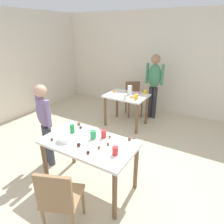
# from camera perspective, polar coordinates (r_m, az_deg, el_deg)

# --- Properties ---
(ground_plane) EXTENTS (6.40, 6.40, 0.00)m
(ground_plane) POSITION_cam_1_polar(r_m,az_deg,el_deg) (3.25, -2.66, -18.19)
(ground_plane) COLOR beige
(wall_back) EXTENTS (6.40, 0.10, 2.60)m
(wall_back) POSITION_cam_1_polar(r_m,az_deg,el_deg) (5.47, 16.26, 13.29)
(wall_back) COLOR beige
(wall_back) RESTS_ON ground_plane
(dining_table_near) EXTENTS (1.28, 0.71, 0.75)m
(dining_table_near) POSITION_cam_1_polar(r_m,az_deg,el_deg) (2.73, -6.72, -10.38)
(dining_table_near) COLOR white
(dining_table_near) RESTS_ON ground_plane
(dining_table_far) EXTENTS (0.93, 0.69, 0.75)m
(dining_table_far) POSITION_cam_1_polar(r_m,az_deg,el_deg) (4.55, 4.18, 3.45)
(dining_table_far) COLOR white
(dining_table_far) RESTS_ON ground_plane
(chair_near_table) EXTENTS (0.52, 0.52, 0.87)m
(chair_near_table) POSITION_cam_1_polar(r_m,az_deg,el_deg) (2.33, -14.99, -22.83)
(chair_near_table) COLOR olive
(chair_near_table) RESTS_ON ground_plane
(chair_far_table) EXTENTS (0.56, 0.56, 0.87)m
(chair_far_table) POSITION_cam_1_polar(r_m,az_deg,el_deg) (5.23, 6.19, 4.55)
(chair_far_table) COLOR brown
(chair_far_table) RESTS_ON ground_plane
(person_girl_near) EXTENTS (0.45, 0.30, 1.39)m
(person_girl_near) POSITION_cam_1_polar(r_m,az_deg,el_deg) (3.27, -18.98, -2.14)
(person_girl_near) COLOR #383D4C
(person_girl_near) RESTS_ON ground_plane
(person_adult_far) EXTENTS (0.45, 0.22, 1.60)m
(person_adult_far) POSITION_cam_1_polar(r_m,az_deg,el_deg) (4.95, 12.11, 8.81)
(person_adult_far) COLOR #28282D
(person_adult_far) RESTS_ON ground_plane
(mixing_bowl) EXTENTS (0.19, 0.19, 0.07)m
(mixing_bowl) POSITION_cam_1_polar(r_m,az_deg,el_deg) (2.73, -13.81, -7.55)
(mixing_bowl) COLOR white
(mixing_bowl) RESTS_ON dining_table_near
(soda_can) EXTENTS (0.07, 0.07, 0.12)m
(soda_can) POSITION_cam_1_polar(r_m,az_deg,el_deg) (2.90, -11.48, -4.78)
(soda_can) COLOR #198438
(soda_can) RESTS_ON dining_table_near
(fork_near) EXTENTS (0.17, 0.02, 0.01)m
(fork_near) POSITION_cam_1_polar(r_m,az_deg,el_deg) (2.52, 3.04, -10.45)
(fork_near) COLOR silver
(fork_near) RESTS_ON dining_table_near
(cup_near_0) EXTENTS (0.07, 0.07, 0.11)m
(cup_near_0) POSITION_cam_1_polar(r_m,az_deg,el_deg) (2.73, -2.43, -6.40)
(cup_near_0) COLOR red
(cup_near_0) RESTS_ON dining_table_near
(cup_near_1) EXTENTS (0.07, 0.07, 0.11)m
(cup_near_1) POSITION_cam_1_polar(r_m,az_deg,el_deg) (2.38, 0.93, -11.17)
(cup_near_1) COLOR red
(cup_near_1) RESTS_ON dining_table_near
(cup_near_2) EXTENTS (0.08, 0.08, 0.12)m
(cup_near_2) POSITION_cam_1_polar(r_m,az_deg,el_deg) (2.71, -5.50, -6.55)
(cup_near_2) COLOR green
(cup_near_2) RESTS_ON dining_table_near
(cake_ball_0) EXTENTS (0.04, 0.04, 0.04)m
(cake_ball_0) POSITION_cam_1_polar(r_m,az_deg,el_deg) (2.57, -1.18, -9.24)
(cake_ball_0) COLOR brown
(cake_ball_0) RESTS_ON dining_table_near
(cake_ball_1) EXTENTS (0.04, 0.04, 0.04)m
(cake_ball_1) POSITION_cam_1_polar(r_m,az_deg,el_deg) (2.73, -0.68, -7.17)
(cake_ball_1) COLOR brown
(cake_ball_1) RESTS_ON dining_table_near
(cake_ball_2) EXTENTS (0.04, 0.04, 0.04)m
(cake_ball_2) POSITION_cam_1_polar(r_m,az_deg,el_deg) (2.51, -3.80, -10.22)
(cake_ball_2) COLOR brown
(cake_ball_2) RESTS_ON dining_table_near
(cake_ball_3) EXTENTS (0.05, 0.05, 0.05)m
(cake_ball_3) POSITION_cam_1_polar(r_m,az_deg,el_deg) (2.58, -9.65, -9.31)
(cake_ball_3) COLOR #3D2319
(cake_ball_3) RESTS_ON dining_table_near
(cake_ball_4) EXTENTS (0.04, 0.04, 0.04)m
(cake_ball_4) POSITION_cam_1_polar(r_m,az_deg,el_deg) (3.01, -9.10, -4.42)
(cake_ball_4) COLOR #3D2319
(cake_ball_4) RESTS_ON dining_table_near
(cake_ball_5) EXTENTS (0.05, 0.05, 0.05)m
(cake_ball_5) POSITION_cam_1_polar(r_m,az_deg,el_deg) (3.11, -9.65, -3.41)
(cake_ball_5) COLOR brown
(cake_ball_5) RESTS_ON dining_table_near
(cake_ball_6) EXTENTS (0.04, 0.04, 0.04)m
(cake_ball_6) POSITION_cam_1_polar(r_m,az_deg,el_deg) (2.79, -17.09, -7.58)
(cake_ball_6) COLOR brown
(cake_ball_6) RESTS_ON dining_table_near
(cake_ball_7) EXTENTS (0.05, 0.05, 0.05)m
(cake_ball_7) POSITION_cam_1_polar(r_m,az_deg,el_deg) (2.68, 5.09, -7.71)
(cake_ball_7) COLOR brown
(cake_ball_7) RESTS_ON dining_table_near
(cake_ball_8) EXTENTS (0.04, 0.04, 0.04)m
(cake_ball_8) POSITION_cam_1_polar(r_m,az_deg,el_deg) (2.43, -6.98, -11.54)
(cake_ball_8) COLOR #3D2319
(cake_ball_8) RESTS_ON dining_table_near
(pitcher_far) EXTENTS (0.10, 0.10, 0.20)m
(pitcher_far) POSITION_cam_1_polar(r_m,az_deg,el_deg) (4.53, 5.18, 6.39)
(pitcher_far) COLOR white
(pitcher_far) RESTS_ON dining_table_far
(cup_far_0) EXTENTS (0.08, 0.08, 0.11)m
(cup_far_0) POSITION_cam_1_polar(r_m,az_deg,el_deg) (4.24, 3.91, 4.58)
(cup_far_0) COLOR white
(cup_far_0) RESTS_ON dining_table_far
(cup_far_1) EXTENTS (0.08, 0.08, 0.11)m
(cup_far_1) POSITION_cam_1_polar(r_m,az_deg,el_deg) (4.22, 7.07, 4.38)
(cup_far_1) COLOR yellow
(cup_far_1) RESTS_ON dining_table_far
(cup_far_2) EXTENTS (0.08, 0.08, 0.10)m
(cup_far_2) POSITION_cam_1_polar(r_m,az_deg,el_deg) (4.62, 9.57, 5.80)
(cup_far_2) COLOR yellow
(cup_far_2) RESTS_ON dining_table_far
(donut_far_0) EXTENTS (0.11, 0.11, 0.03)m
(donut_far_0) POSITION_cam_1_polar(r_m,az_deg,el_deg) (4.70, 0.81, 6.02)
(donut_far_0) COLOR gold
(donut_far_0) RESTS_ON dining_table_far
(donut_far_1) EXTENTS (0.14, 0.14, 0.04)m
(donut_far_1) POSITION_cam_1_polar(r_m,az_deg,el_deg) (4.62, 7.54, 5.56)
(donut_far_1) COLOR pink
(donut_far_1) RESTS_ON dining_table_far
(donut_far_2) EXTENTS (0.11, 0.11, 0.03)m
(donut_far_2) POSITION_cam_1_polar(r_m,az_deg,el_deg) (4.32, 5.83, 4.36)
(donut_far_2) COLOR gold
(donut_far_2) RESTS_ON dining_table_far
(donut_far_3) EXTENTS (0.10, 0.10, 0.03)m
(donut_far_3) POSITION_cam_1_polar(r_m,az_deg,el_deg) (4.70, 4.57, 5.91)
(donut_far_3) COLOR gold
(donut_far_3) RESTS_ON dining_table_far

